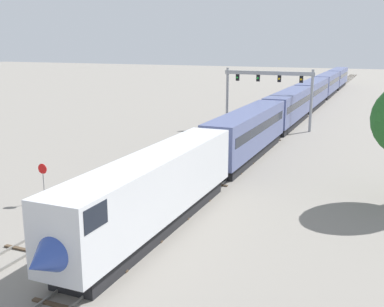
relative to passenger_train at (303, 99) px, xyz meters
The scene contains 6 objects.
ground_plane 55.47m from the passenger_train, 92.07° to the right, with size 400.00×400.00×0.00m, color gray.
track_main 5.28m from the passenger_train, 90.00° to the left, with size 2.60×200.00×0.16m.
track_near 16.52m from the passenger_train, 109.69° to the right, with size 2.60×160.00×0.16m.
passenger_train is the anchor object (origin of this frame).
signal_gantry 14.69m from the passenger_train, 99.04° to the right, with size 12.10×0.49×8.08m.
stop_sign 51.11m from the passenger_train, 101.29° to the right, with size 0.76×0.08×2.88m.
Camera 1 is at (14.95, -21.11, 11.52)m, focal length 44.17 mm.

